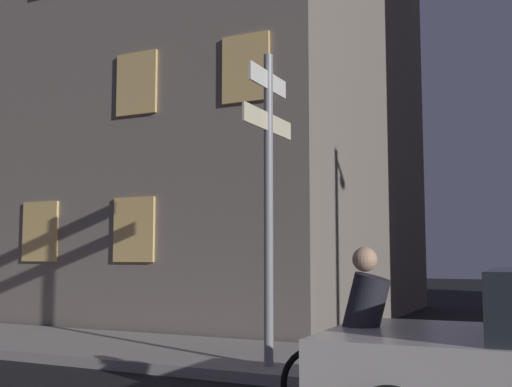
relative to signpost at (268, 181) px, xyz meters
name	(u,v)px	position (x,y,z in m)	size (l,w,h in m)	color
sidewalk_kerb	(330,365)	(0.54, 0.77, -2.42)	(40.00, 2.61, 0.14)	#9E9991
signpost	(268,181)	(0.00, 0.00, 0.00)	(0.12, 1.46, 4.04)	gray
cyclist	(372,346)	(1.88, -1.94, -1.74)	(1.82, 0.33, 1.61)	black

